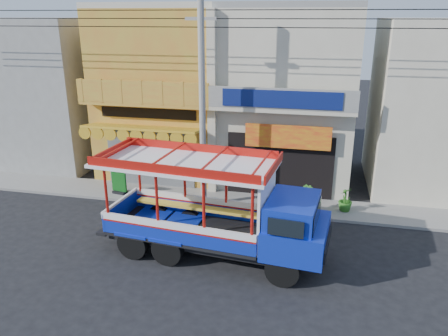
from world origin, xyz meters
name	(u,v)px	position (x,y,z in m)	size (l,w,h in m)	color
ground	(207,247)	(0.00, 0.00, 0.00)	(90.00, 90.00, 0.00)	black
sidewalk	(230,201)	(0.00, 4.00, 0.06)	(30.00, 2.00, 0.12)	slate
shophouse_left	(170,90)	(-4.00, 7.96, 4.11)	(6.00, 7.50, 8.24)	orange
shophouse_right	(288,95)	(2.00, 7.96, 4.11)	(6.00, 6.75, 8.24)	beige
party_pilaster	(212,107)	(-1.00, 4.85, 4.00)	(0.35, 0.30, 8.00)	beige
filler_building_left	(48,91)	(-11.00, 8.00, 3.80)	(6.00, 6.00, 7.60)	gray
filler_building_right	(444,107)	(9.00, 8.00, 3.80)	(6.00, 6.00, 7.60)	beige
utility_pole	(206,88)	(-0.85, 3.30, 5.03)	(28.00, 0.26, 9.00)	gray
songthaew_truck	(229,212)	(0.90, -0.54, 1.70)	(7.76, 3.17, 3.52)	black
green_sign	(119,184)	(-5.02, 3.63, 0.59)	(0.73, 0.43, 1.11)	black
potted_plant_b	(306,199)	(3.27, 3.43, 0.68)	(0.62, 0.50, 1.12)	#2A661D
potted_plant_c	(345,199)	(4.82, 3.92, 0.62)	(0.56, 0.56, 1.00)	#2A661D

